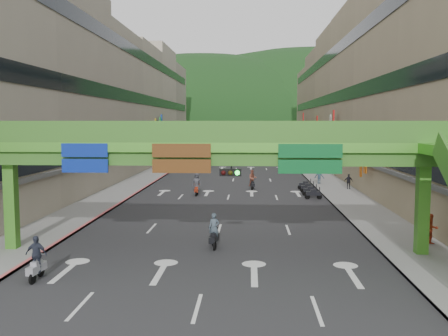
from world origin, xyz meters
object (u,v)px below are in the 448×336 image
(car_silver, at_px, (222,159))
(pedestrian_red, at_px, (431,232))
(overpass_near, at_px, (230,158))
(car_yellow, at_px, (229,159))
(scooter_rider_near, at_px, (214,232))
(scooter_rider_mid, at_px, (253,179))

(car_silver, height_order, pedestrian_red, pedestrian_red)
(overpass_near, height_order, car_yellow, overpass_near)
(pedestrian_red, bearing_deg, overpass_near, -174.09)
(car_silver, height_order, car_yellow, car_silver)
(overpass_near, xyz_separation_m, scooter_rider_near, (-0.94, 1.74, -4.29))
(scooter_rider_near, relative_size, car_yellow, 0.47)
(overpass_near, xyz_separation_m, car_yellow, (-2.52, 59.05, -4.49))
(scooter_rider_near, xyz_separation_m, scooter_rider_mid, (2.30, 24.34, 0.15))
(scooter_rider_mid, relative_size, car_yellow, 0.49)
(car_yellow, bearing_deg, overpass_near, -95.32)
(scooter_rider_near, bearing_deg, car_silver, 92.76)
(car_silver, bearing_deg, scooter_rider_near, -92.34)
(car_yellow, xyz_separation_m, pedestrian_red, (13.79, -56.43, 0.15))
(overpass_near, distance_m, car_yellow, 59.28)
(pedestrian_red, bearing_deg, car_silver, 97.74)
(overpass_near, distance_m, scooter_rider_mid, 26.44)
(overpass_near, distance_m, scooter_rider_near, 4.72)
(overpass_near, height_order, scooter_rider_mid, overpass_near)
(overpass_near, relative_size, pedestrian_red, 16.13)
(scooter_rider_near, bearing_deg, overpass_near, -61.63)
(overpass_near, relative_size, car_silver, 6.11)
(overpass_near, bearing_deg, scooter_rider_mid, 87.01)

